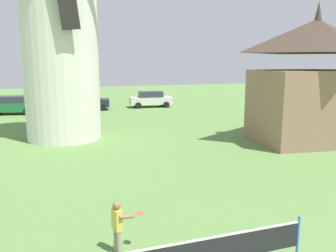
{
  "coord_description": "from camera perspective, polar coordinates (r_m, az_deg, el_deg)",
  "views": [
    {
      "loc": [
        -3.25,
        -3.55,
        4.45
      ],
      "look_at": [
        -0.5,
        4.28,
        2.92
      ],
      "focal_mm": 37.35,
      "sensor_mm": 36.0,
      "label": 1
    }
  ],
  "objects": [
    {
      "name": "parked_car_cream",
      "position": [
        34.72,
        -2.86,
        4.43
      ],
      "size": [
        4.23,
        2.18,
        1.56
      ],
      "color": "silver",
      "rests_on": "ground_plane"
    },
    {
      "name": "chapel",
      "position": [
        20.9,
        22.62,
        6.45
      ],
      "size": [
        6.85,
        5.41,
        7.6
      ],
      "color": "#937056",
      "rests_on": "ground_plane"
    },
    {
      "name": "parked_car_green",
      "position": [
        32.79,
        -24.15,
        3.17
      ],
      "size": [
        4.43,
        2.54,
        1.56
      ],
      "color": "#1E6638",
      "rests_on": "ground_plane"
    },
    {
      "name": "player_far",
      "position": [
        8.55,
        -8.17,
        -15.52
      ],
      "size": [
        0.8,
        0.41,
        1.27
      ],
      "color": "#9E937F",
      "rests_on": "ground_plane"
    },
    {
      "name": "windmill",
      "position": [
        21.15,
        -17.39,
        16.64
      ],
      "size": [
        8.53,
        4.9,
        14.5
      ],
      "color": "silver",
      "rests_on": "ground_plane"
    },
    {
      "name": "parked_car_black",
      "position": [
        33.44,
        -12.9,
        3.95
      ],
      "size": [
        4.02,
        2.3,
        1.56
      ],
      "color": "#1E232D",
      "rests_on": "ground_plane"
    }
  ]
}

